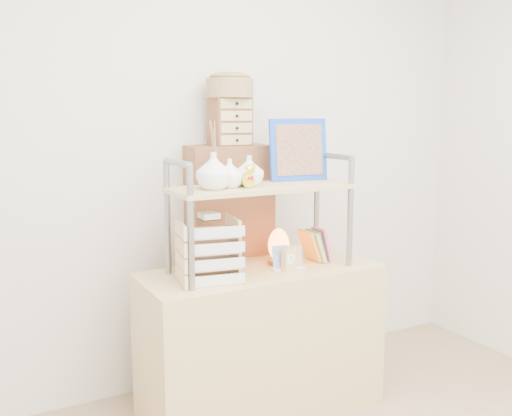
{
  "coord_description": "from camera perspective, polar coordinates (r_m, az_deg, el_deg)",
  "views": [
    {
      "loc": [
        -1.33,
        -1.21,
        1.52
      ],
      "look_at": [
        -0.03,
        1.2,
        1.06
      ],
      "focal_mm": 40.0,
      "sensor_mm": 36.0,
      "label": 1
    }
  ],
  "objects": [
    {
      "name": "desk_clock",
      "position": [
        2.84,
        3.31,
        -5.15
      ],
      "size": [
        0.08,
        0.05,
        0.11
      ],
      "color": "tan",
      "rests_on": "desk"
    },
    {
      "name": "postcard_stand",
      "position": [
        2.87,
        3.16,
        -5.39
      ],
      "size": [
        0.18,
        0.07,
        0.12
      ],
      "color": "white",
      "rests_on": "desk"
    },
    {
      "name": "desk",
      "position": [
        2.98,
        0.5,
        -13.12
      ],
      "size": [
        1.2,
        0.5,
        0.75
      ],
      "primitive_type": "cube",
      "color": "tan",
      "rests_on": "ground"
    },
    {
      "name": "cabinet",
      "position": [
        3.2,
        -2.67,
        -5.88
      ],
      "size": [
        0.47,
        0.28,
        1.35
      ],
      "primitive_type": "cube",
      "rotation": [
        0.0,
        0.0,
        -0.09
      ],
      "color": "brown",
      "rests_on": "ground"
    },
    {
      "name": "woven_basket",
      "position": [
        3.07,
        -2.64,
        11.89
      ],
      "size": [
        0.25,
        0.25,
        0.1
      ],
      "primitive_type": "cylinder",
      "color": "olive",
      "rests_on": "drawer_chest"
    },
    {
      "name": "salt_lamp",
      "position": [
        2.94,
        2.26,
        -3.81
      ],
      "size": [
        0.12,
        0.12,
        0.19
      ],
      "color": "brown",
      "rests_on": "desk"
    },
    {
      "name": "letter_tray",
      "position": [
        2.65,
        -4.71,
        -4.58
      ],
      "size": [
        0.3,
        0.29,
        0.32
      ],
      "color": "#DDB685",
      "rests_on": "desk"
    },
    {
      "name": "room_shell",
      "position": [
        2.09,
        11.58,
        14.09
      ],
      "size": [
        3.42,
        3.41,
        2.61
      ],
      "color": "silver",
      "rests_on": "ground"
    },
    {
      "name": "drawer_chest",
      "position": [
        3.06,
        -2.6,
        8.62
      ],
      "size": [
        0.2,
        0.16,
        0.25
      ],
      "color": "brown",
      "rests_on": "cabinet"
    },
    {
      "name": "hutch",
      "position": [
        2.76,
        -0.21,
        2.58
      ],
      "size": [
        0.9,
        0.34,
        0.74
      ],
      "color": "gray",
      "rests_on": "desk"
    }
  ]
}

